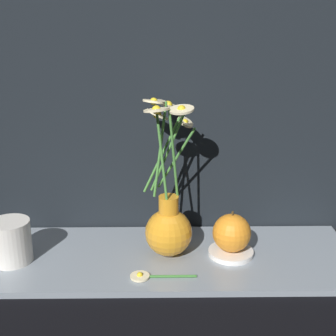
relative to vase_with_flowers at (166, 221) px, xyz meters
The scene contains 7 objects.
ground_plane 0.08m from the vase_with_flowers, 61.77° to the right, with size 6.00×6.00×0.00m, color black.
shelf 0.08m from the vase_with_flowers, 61.77° to the right, with size 0.75×0.26×0.01m.
vase_with_flowers is the anchor object (origin of this frame).
yellow_mug 0.31m from the vase_with_flowers, behind, with size 0.09×0.08×0.08m.
saucer_plate 0.15m from the vase_with_flowers, ahead, with size 0.09×0.09×0.01m.
orange_fruit 0.13m from the vase_with_flowers, ahead, with size 0.08×0.08×0.08m.
loose_daisy 0.12m from the vase_with_flowers, 111.03° to the right, with size 0.12×0.04×0.01m.
Camera 1 is at (-0.01, -0.83, 0.47)m, focal length 50.00 mm.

